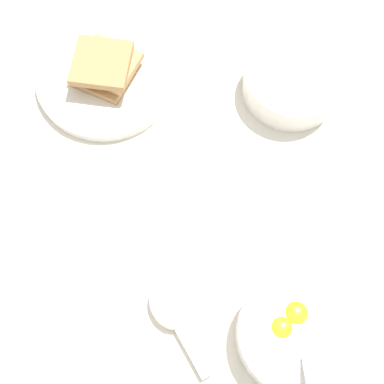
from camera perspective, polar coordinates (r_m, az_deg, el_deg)
ground_plane at (r=0.80m, az=-4.61°, el=-0.16°), size 3.00×3.00×0.00m
egg_bowl at (r=0.74m, az=11.17°, el=-14.61°), size 0.16×0.16×0.08m
toast_plate at (r=0.89m, az=-9.17°, el=11.99°), size 0.23×0.23×0.02m
toast_sandwich at (r=0.87m, az=-9.34°, el=13.07°), size 0.11×0.11×0.04m
soup_spoon at (r=0.75m, az=-2.17°, el=-12.76°), size 0.13×0.11×0.03m
congee_bowl at (r=0.87m, az=10.65°, el=11.56°), size 0.15×0.15×0.05m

